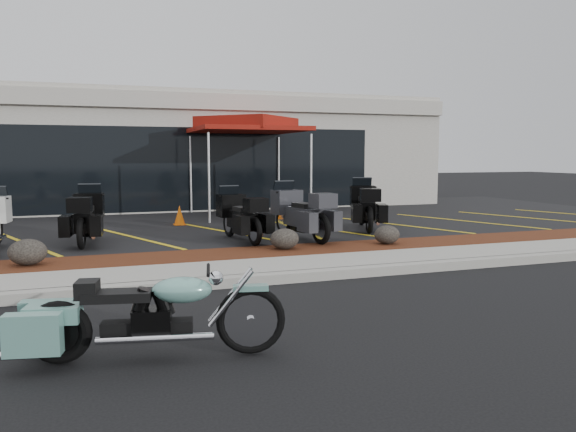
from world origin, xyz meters
name	(u,v)px	position (x,y,z in m)	size (l,w,h in m)	color
ground	(320,295)	(0.00, 0.00, 0.00)	(90.00, 90.00, 0.00)	black
curb	(298,276)	(0.00, 0.90, 0.07)	(24.00, 0.25, 0.15)	gray
sidewalk	(284,268)	(0.00, 1.60, 0.07)	(24.00, 1.20, 0.15)	gray
mulch_bed	(263,255)	(0.00, 2.80, 0.08)	(24.00, 1.20, 0.16)	#34170B
upper_lot	(207,223)	(0.00, 8.20, 0.07)	(26.00, 9.60, 0.15)	black
dealership_building	(174,153)	(0.00, 14.47, 2.01)	(18.00, 8.16, 4.00)	#99968A
boulder_left	(28,252)	(-3.99, 2.78, 0.37)	(0.60, 0.50, 0.43)	black
boulder_mid	(284,239)	(0.45, 2.87, 0.36)	(0.56, 0.46, 0.40)	black
boulder_right	(387,235)	(2.61, 2.79, 0.35)	(0.53, 0.44, 0.37)	black
hero_cruiser	(251,310)	(-1.55, -1.97, 0.45)	(2.54, 0.64, 0.89)	#69A398
touring_black_front	(90,211)	(-3.02, 5.64, 0.74)	(2.04, 0.78, 1.19)	black
touring_black_mid	(229,211)	(-0.14, 4.89, 0.72)	(1.95, 0.74, 1.13)	black
touring_grey	(284,208)	(1.07, 4.72, 0.77)	(2.11, 0.81, 1.23)	#313237
touring_black_rear	(362,201)	(3.51, 5.72, 0.77)	(2.12, 0.81, 1.23)	black
traffic_cone	(180,215)	(-0.87, 7.35, 0.40)	(0.28, 0.28, 0.49)	#EF6207
popup_canopy	(247,127)	(1.39, 8.99, 2.77)	(3.42, 3.42, 2.89)	silver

